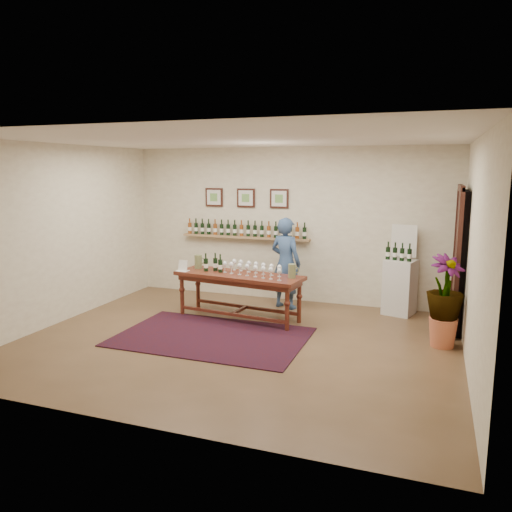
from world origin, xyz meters
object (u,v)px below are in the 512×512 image
(display_pedestal, at_px, (400,287))
(person, at_px, (286,263))
(tasting_table, at_px, (239,281))
(potted_plant, at_px, (445,301))

(display_pedestal, distance_m, person, 1.96)
(display_pedestal, xyz_separation_m, person, (-1.91, -0.28, 0.34))
(tasting_table, relative_size, display_pedestal, 2.35)
(display_pedestal, relative_size, person, 0.58)
(tasting_table, relative_size, person, 1.36)
(tasting_table, distance_m, potted_plant, 3.12)
(display_pedestal, height_order, person, person)
(potted_plant, bearing_deg, display_pedestal, 115.05)
(display_pedestal, relative_size, potted_plant, 0.84)
(tasting_table, xyz_separation_m, display_pedestal, (2.43, 1.17, -0.17))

